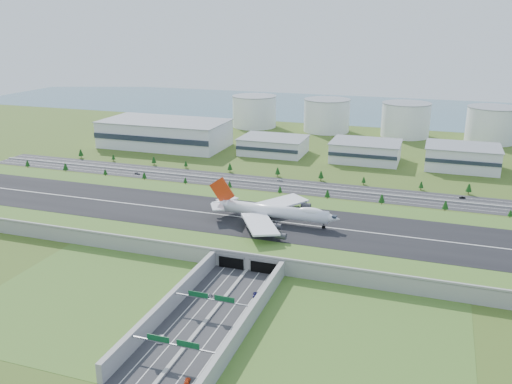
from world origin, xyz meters
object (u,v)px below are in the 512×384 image
(car_0, at_px, (209,295))
(car_7, at_px, (279,180))
(car_1, at_px, (161,339))
(car_4, at_px, (137,173))
(car_2, at_px, (256,294))
(fuel_tank_a, at_px, (254,112))
(boeing_747, at_px, (273,211))
(car_3, at_px, (187,381))
(car_5, at_px, (462,197))

(car_0, relative_size, car_7, 0.84)
(car_1, bearing_deg, car_0, 67.08)
(car_1, xyz_separation_m, car_4, (-132.24, 205.73, -0.06))
(car_2, xyz_separation_m, car_4, (-155.88, 159.89, 0.03))
(car_0, relative_size, car_4, 0.87)
(fuel_tank_a, bearing_deg, car_0, -73.95)
(fuel_tank_a, distance_m, car_1, 443.49)
(boeing_747, xyz_separation_m, car_7, (-27.80, 107.08, -14.06))
(car_3, relative_size, car_4, 1.00)
(car_0, bearing_deg, car_4, 150.75)
(car_4, bearing_deg, car_2, -129.45)
(car_2, xyz_separation_m, car_7, (-41.65, 179.30, -0.06))
(boeing_747, bearing_deg, car_1, -93.70)
(fuel_tank_a, xyz_separation_m, car_7, (90.88, -204.45, -16.71))
(car_1, bearing_deg, car_7, 77.13)
(boeing_747, relative_size, car_1, 15.59)
(car_1, xyz_separation_m, car_7, (-18.01, 225.14, -0.16))
(car_3, bearing_deg, car_7, -94.93)
(car_0, distance_m, car_3, 60.87)
(car_1, relative_size, car_2, 0.95)
(fuel_tank_a, relative_size, car_0, 12.83)
(car_0, relative_size, car_5, 0.95)
(car_5, bearing_deg, fuel_tank_a, -150.71)
(car_4, distance_m, car_7, 115.87)
(fuel_tank_a, bearing_deg, car_3, -73.88)
(car_1, distance_m, car_7, 225.86)
(boeing_747, xyz_separation_m, car_2, (13.84, -72.22, -14.00))
(car_2, bearing_deg, boeing_747, -95.16)
(fuel_tank_a, distance_m, car_2, 406.34)
(car_2, height_order, car_5, car_2)
(car_5, relative_size, car_7, 0.89)
(fuel_tank_a, height_order, boeing_747, fuel_tank_a)
(boeing_747, xyz_separation_m, car_4, (-142.03, 87.67, -13.97))
(fuel_tank_a, height_order, car_1, fuel_tank_a)
(car_1, bearing_deg, car_3, -60.96)
(car_4, relative_size, car_7, 0.97)
(boeing_747, distance_m, car_4, 167.50)
(car_5, bearing_deg, car_1, -45.50)
(fuel_tank_a, relative_size, car_3, 11.11)
(car_4, bearing_deg, car_0, -134.64)
(car_3, bearing_deg, car_2, -106.25)
(car_4, bearing_deg, fuel_tank_a, 0.32)
(fuel_tank_a, bearing_deg, car_4, -95.95)
(fuel_tank_a, relative_size, car_5, 12.12)
(car_0, xyz_separation_m, car_5, (111.77, 186.59, 0.02))
(car_2, bearing_deg, car_3, 71.72)
(boeing_747, distance_m, car_1, 119.28)
(car_0, height_order, car_1, car_1)
(car_4, xyz_separation_m, car_5, (247.69, 19.24, -0.09))
(car_5, height_order, car_7, car_5)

